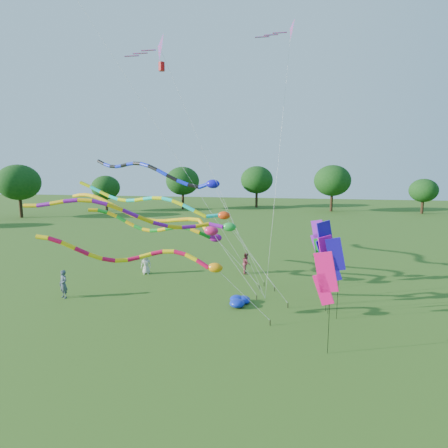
% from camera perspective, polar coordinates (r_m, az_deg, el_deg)
% --- Properties ---
extents(ground, '(160.00, 160.00, 0.00)m').
position_cam_1_polar(ground, '(20.45, -1.79, -15.44)').
color(ground, '#265316').
rests_on(ground, ground).
extents(tree_ring, '(120.19, 115.16, 9.64)m').
position_cam_1_polar(tree_ring, '(14.76, -8.59, -2.60)').
color(tree_ring, '#382314').
rests_on(tree_ring, ground).
extents(tube_kite_red, '(11.34, 2.73, 5.53)m').
position_cam_1_polar(tube_kite_red, '(19.79, -10.76, -5.07)').
color(tube_kite_red, black).
rests_on(tube_kite_red, ground).
extents(tube_kite_orange, '(14.73, 4.29, 6.93)m').
position_cam_1_polar(tube_kite_orange, '(26.89, -10.50, 1.24)').
color(tube_kite_orange, black).
rests_on(tube_kite_orange, ground).
extents(tube_kite_purple, '(14.24, 3.51, 7.28)m').
position_cam_1_polar(tube_kite_purple, '(21.24, -10.88, 1.02)').
color(tube_kite_purple, black).
rests_on(tube_kite_purple, ground).
extents(tube_kite_blue, '(15.62, 6.85, 9.50)m').
position_cam_1_polar(tube_kite_blue, '(30.47, -9.41, 7.53)').
color(tube_kite_blue, black).
rests_on(tube_kite_blue, ground).
extents(tube_kite_cyan, '(14.81, 2.18, 7.72)m').
position_cam_1_polar(tube_kite_cyan, '(26.97, -8.98, 3.03)').
color(tube_kite_cyan, black).
rests_on(tube_kite_cyan, ground).
extents(tube_kite_green, '(12.04, 1.18, 5.93)m').
position_cam_1_polar(tube_kite_green, '(26.30, -8.22, -0.73)').
color(tube_kite_green, black).
rests_on(tube_kite_green, ground).
extents(delta_kite_high_a, '(8.71, 1.97, 16.52)m').
position_cam_1_polar(delta_kite_high_a, '(24.57, -9.79, 24.96)').
color(delta_kite_high_a, black).
rests_on(delta_kite_high_a, ground).
extents(delta_kite_high_c, '(2.87, 3.87, 17.57)m').
position_cam_1_polar(delta_kite_high_c, '(26.77, 10.16, 27.17)').
color(delta_kite_high_c, black).
rests_on(delta_kite_high_c, ground).
extents(banner_pole_orange, '(1.12, 0.47, 4.06)m').
position_cam_1_polar(banner_pole_orange, '(23.51, 15.47, -5.27)').
color(banner_pole_orange, black).
rests_on(banner_pole_orange, ground).
extents(banner_pole_magenta_b, '(1.11, 0.50, 4.63)m').
position_cam_1_polar(banner_pole_magenta_b, '(21.75, 15.33, -4.88)').
color(banner_pole_magenta_b, black).
rests_on(banner_pole_magenta_b, ground).
extents(banner_pole_magenta_a, '(1.15, 0.36, 4.75)m').
position_cam_1_polar(banner_pole_magenta_a, '(17.28, 15.16, -8.05)').
color(banner_pole_magenta_a, black).
rests_on(banner_pole_magenta_a, ground).
extents(banner_pole_blue_b, '(1.09, 0.54, 5.39)m').
position_cam_1_polar(banner_pole_blue_b, '(21.97, 15.10, -2.71)').
color(banner_pole_blue_b, black).
rests_on(banner_pole_blue_b, ground).
extents(banner_pole_green, '(1.16, 0.16, 4.24)m').
position_cam_1_polar(banner_pole_green, '(23.22, 14.71, -4.95)').
color(banner_pole_green, black).
rests_on(banner_pole_green, ground).
extents(banner_pole_violet, '(1.12, 0.48, 4.72)m').
position_cam_1_polar(banner_pole_violet, '(27.07, 14.15, -1.95)').
color(banner_pole_violet, black).
rests_on(banner_pole_violet, ground).
extents(banner_pole_blue_a, '(1.16, 0.11, 4.63)m').
position_cam_1_polar(banner_pole_blue_a, '(21.23, 16.51, -5.26)').
color(banner_pole_blue_a, black).
rests_on(banner_pole_blue_a, ground).
extents(blue_nylon_heap, '(1.63, 1.19, 0.51)m').
position_cam_1_polar(blue_nylon_heap, '(23.14, 2.45, -11.84)').
color(blue_nylon_heap, '#0D24B3').
rests_on(blue_nylon_heap, ground).
extents(person_a, '(0.88, 0.70, 1.58)m').
position_cam_1_polar(person_a, '(30.08, -11.80, -5.98)').
color(person_a, beige).
rests_on(person_a, ground).
extents(person_b, '(0.79, 0.68, 1.82)m').
position_cam_1_polar(person_b, '(26.34, -23.28, -8.41)').
color(person_b, '#3E4957').
rests_on(person_b, ground).
extents(person_c, '(0.70, 0.86, 1.64)m').
position_cam_1_polar(person_c, '(29.62, 3.44, -5.98)').
color(person_c, '#8D3341').
rests_on(person_c, ground).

